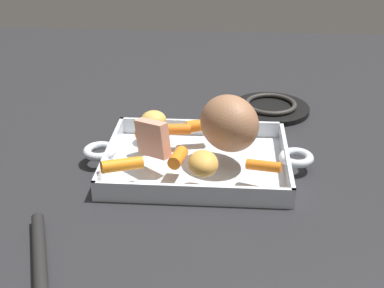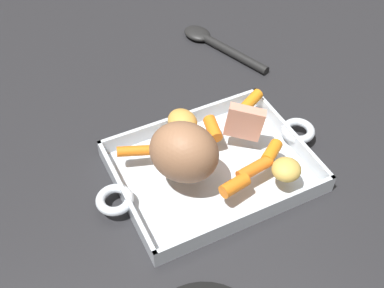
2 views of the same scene
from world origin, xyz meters
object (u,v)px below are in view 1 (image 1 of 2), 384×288
object	(u,v)px
pork_roast	(229,123)
roast_slice_thin	(153,138)
baby_carrot_long	(198,125)
serving_spoon	(41,282)
baby_carrot_center_left	(178,158)
baby_carrot_center_right	(149,132)
baby_carrot_southeast	(264,166)
baby_carrot_northwest	(122,165)
potato_corner	(203,163)
potato_whole	(154,119)
baby_carrot_northeast	(174,129)
roasting_dish	(197,162)
stove_burner_rear	(271,107)

from	to	relation	value
pork_roast	roast_slice_thin	size ratio (longest dim) A/B	1.80
baby_carrot_long	serving_spoon	xyz separation A→B (m)	(0.17, 0.39, -0.04)
baby_carrot_center_left	baby_carrot_center_right	bearing A→B (deg)	-56.09
baby_carrot_southeast	baby_carrot_northwest	size ratio (longest dim) A/B	0.84
serving_spoon	potato_corner	bearing A→B (deg)	121.10
pork_roast	serving_spoon	size ratio (longest dim) A/B	0.49
baby_carrot_northwest	baby_carrot_center_right	bearing A→B (deg)	-102.54
baby_carrot_southeast	potato_whole	bearing A→B (deg)	-37.09
baby_carrot_long	baby_carrot_northeast	bearing A→B (deg)	21.51
roasting_dish	roast_slice_thin	xyz separation A→B (m)	(0.07, 0.02, 0.06)
baby_carrot_center_left	stove_burner_rear	bearing A→B (deg)	-119.39
baby_carrot_northwest	baby_carrot_center_right	distance (m)	0.12
baby_carrot_center_left	potato_corner	bearing A→B (deg)	144.62
roast_slice_thin	baby_carrot_northeast	distance (m)	0.09
roasting_dish	baby_carrot_northwest	world-z (taller)	baby_carrot_northwest
pork_roast	roast_slice_thin	bearing A→B (deg)	13.67
serving_spoon	baby_carrot_long	bearing A→B (deg)	136.27
pork_roast	roast_slice_thin	xyz separation A→B (m)	(0.13, 0.03, -0.02)
potato_corner	baby_carrot_long	bearing A→B (deg)	-83.38
baby_carrot_long	serving_spoon	world-z (taller)	baby_carrot_long
baby_carrot_northeast	stove_burner_rear	size ratio (longest dim) A/B	0.37
baby_carrot_long	potato_corner	distance (m)	0.16
baby_carrot_northwest	potato_whole	size ratio (longest dim) A/B	1.44
baby_carrot_center_left	potato_corner	xyz separation A→B (m)	(-0.04, 0.03, 0.01)
baby_carrot_northwest	baby_carrot_northeast	size ratio (longest dim) A/B	1.10
roast_slice_thin	potato_whole	xyz separation A→B (m)	(0.01, -0.11, -0.01)
baby_carrot_long	potato_corner	bearing A→B (deg)	96.62
baby_carrot_southeast	baby_carrot_long	size ratio (longest dim) A/B	1.19
roast_slice_thin	stove_burner_rear	world-z (taller)	roast_slice_thin
roast_slice_thin	baby_carrot_northwest	bearing A→B (deg)	52.65
roast_slice_thin	baby_carrot_northeast	xyz separation A→B (m)	(-0.03, -0.08, -0.02)
potato_corner	roast_slice_thin	bearing A→B (deg)	-33.64
roast_slice_thin	serving_spoon	xyz separation A→B (m)	(0.10, 0.29, -0.06)
roasting_dish	stove_burner_rear	xyz separation A→B (m)	(-0.14, -0.25, -0.00)
baby_carrot_northwest	potato_corner	world-z (taller)	potato_corner
baby_carrot_southeast	baby_carrot_center_right	distance (m)	0.23
baby_carrot_northwest	stove_burner_rear	xyz separation A→B (m)	(-0.26, -0.33, -0.04)
roasting_dish	potato_whole	distance (m)	0.13
baby_carrot_northeast	baby_carrot_center_right	world-z (taller)	baby_carrot_center_right
baby_carrot_northwest	serving_spoon	xyz separation A→B (m)	(0.06, 0.24, -0.04)
baby_carrot_center_left	stove_burner_rear	distance (m)	0.35
baby_carrot_center_right	baby_carrot_northwest	bearing A→B (deg)	77.46
pork_roast	stove_burner_rear	xyz separation A→B (m)	(-0.09, -0.25, -0.07)
baby_carrot_southeast	baby_carrot_center_left	bearing A→B (deg)	-5.46
baby_carrot_northwest	baby_carrot_long	distance (m)	0.19
roast_slice_thin	stove_burner_rear	size ratio (longest dim) A/B	0.37
baby_carrot_northeast	roasting_dish	bearing A→B (deg)	129.48
roast_slice_thin	baby_carrot_southeast	size ratio (longest dim) A/B	1.09
roasting_dish	pork_roast	size ratio (longest dim) A/B	3.65
baby_carrot_southeast	potato_corner	xyz separation A→B (m)	(0.10, 0.02, 0.01)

